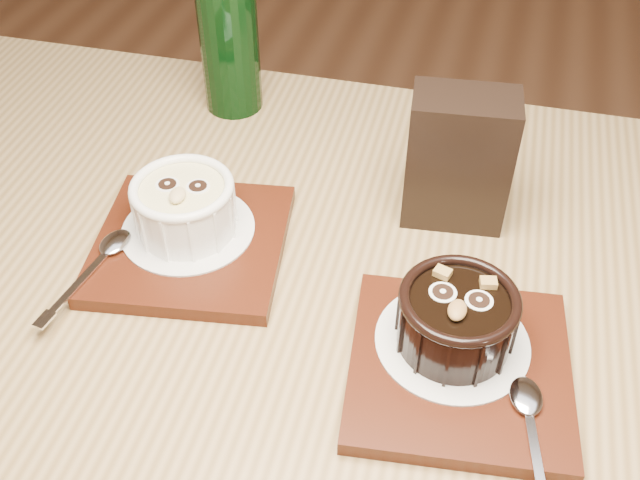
# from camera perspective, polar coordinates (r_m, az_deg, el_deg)

# --- Properties ---
(table) EXTENTS (1.22, 0.84, 0.75)m
(table) POSITION_cam_1_polar(r_m,az_deg,el_deg) (0.74, -0.97, -10.44)
(table) COLOR brown
(table) RESTS_ON ground
(tray_left) EXTENTS (0.21, 0.21, 0.01)m
(tray_left) POSITION_cam_1_polar(r_m,az_deg,el_deg) (0.74, -9.82, -0.30)
(tray_left) COLOR #43180B
(tray_left) RESTS_ON table
(doily_left) EXTENTS (0.13, 0.13, 0.00)m
(doily_left) POSITION_cam_1_polar(r_m,az_deg,el_deg) (0.74, -10.01, 0.84)
(doily_left) COLOR white
(doily_left) RESTS_ON tray_left
(ramekin_white) EXTENTS (0.10, 0.10, 0.06)m
(ramekin_white) POSITION_cam_1_polar(r_m,az_deg,el_deg) (0.72, -10.30, 2.67)
(ramekin_white) COLOR white
(ramekin_white) RESTS_ON doily_left
(spoon_left) EXTENTS (0.04, 0.14, 0.01)m
(spoon_left) POSITION_cam_1_polar(r_m,az_deg,el_deg) (0.72, -16.91, -1.90)
(spoon_left) COLOR silver
(spoon_left) RESTS_ON tray_left
(tray_right) EXTENTS (0.20, 0.20, 0.01)m
(tray_right) POSITION_cam_1_polar(r_m,az_deg,el_deg) (0.64, 10.56, -9.60)
(tray_right) COLOR #43180B
(tray_right) RESTS_ON table
(doily_right) EXTENTS (0.13, 0.13, 0.00)m
(doily_right) POSITION_cam_1_polar(r_m,az_deg,el_deg) (0.64, 10.03, -7.60)
(doily_right) COLOR white
(doily_right) RESTS_ON tray_right
(ramekin_dark) EXTENTS (0.10, 0.10, 0.06)m
(ramekin_dark) POSITION_cam_1_polar(r_m,az_deg,el_deg) (0.62, 10.38, -5.76)
(ramekin_dark) COLOR black
(ramekin_dark) RESTS_ON doily_right
(spoon_right) EXTENTS (0.05, 0.14, 0.01)m
(spoon_right) POSITION_cam_1_polar(r_m,az_deg,el_deg) (0.60, 15.91, -14.10)
(spoon_right) COLOR silver
(spoon_right) RESTS_ON tray_right
(condiment_stand) EXTENTS (0.11, 0.07, 0.14)m
(condiment_stand) POSITION_cam_1_polar(r_m,az_deg,el_deg) (0.74, 10.51, 6.08)
(condiment_stand) COLOR black
(condiment_stand) RESTS_ON table
(green_bottle) EXTENTS (0.07, 0.07, 0.26)m
(green_bottle) POSITION_cam_1_polar(r_m,az_deg,el_deg) (0.89, -7.00, 15.58)
(green_bottle) COLOR black
(green_bottle) RESTS_ON table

